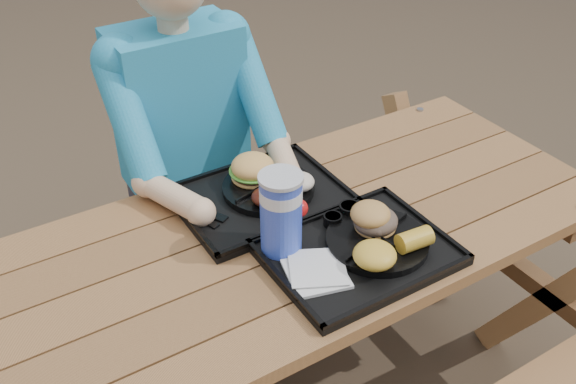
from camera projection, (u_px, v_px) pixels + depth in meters
picnic_table at (288, 330)px, 1.91m from camera, size 1.80×1.49×0.75m
tray_near at (358, 253)px, 1.61m from camera, size 0.45×0.35×0.02m
tray_far at (261, 198)px, 1.80m from camera, size 0.45×0.35×0.02m
plate_near at (377, 241)px, 1.62m from camera, size 0.26×0.26×0.02m
plate_far at (268, 188)px, 1.81m from camera, size 0.26×0.26×0.02m
napkin_stack at (316, 273)px, 1.52m from camera, size 0.17×0.17×0.02m
soda_cup at (281, 215)px, 1.55m from camera, size 0.10×0.10×0.21m
condiment_bbq at (333, 220)px, 1.68m from camera, size 0.05×0.05×0.03m
condiment_mustard at (350, 210)px, 1.71m from camera, size 0.06×0.06×0.03m
sandwich at (377, 210)px, 1.61m from camera, size 0.11×0.11×0.11m
mac_cheese at (375, 255)px, 1.52m from camera, size 0.11×0.11×0.05m
corn_cob at (414, 240)px, 1.56m from camera, size 0.09×0.09×0.05m
cutlery_far at (203, 211)px, 1.73m from camera, size 0.10×0.15×0.01m
burger at (252, 162)px, 1.80m from camera, size 0.12×0.12×0.11m
baked_beans at (267, 197)px, 1.72m from camera, size 0.09×0.09×0.04m
potato_salad at (300, 182)px, 1.77m from camera, size 0.08×0.08×0.05m
diner at (189, 171)px, 2.13m from camera, size 0.48×0.84×1.28m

